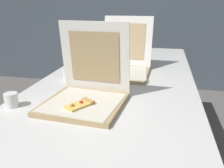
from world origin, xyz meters
TOP-DOWN VIEW (x-y plane):
  - table at (0.00, 0.67)m, footprint 0.92×2.44m
  - pizza_box_front at (-0.08, 0.36)m, footprint 0.38×0.38m
  - pizza_box_middle at (0.00, 0.90)m, footprint 0.36×0.46m
  - cup_white_mid at (-0.30, 0.69)m, footprint 0.06×0.06m
  - cup_white_near_left at (-0.40, 0.25)m, footprint 0.06×0.06m

SIDE VIEW (x-z plane):
  - table at x=0.00m, z-range 0.32..1.06m
  - cup_white_mid at x=-0.30m, z-range 0.73..0.80m
  - cup_white_near_left at x=-0.40m, z-range 0.73..0.80m
  - pizza_box_middle at x=0.00m, z-range 0.61..0.97m
  - pizza_box_front at x=-0.08m, z-range 0.60..0.97m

